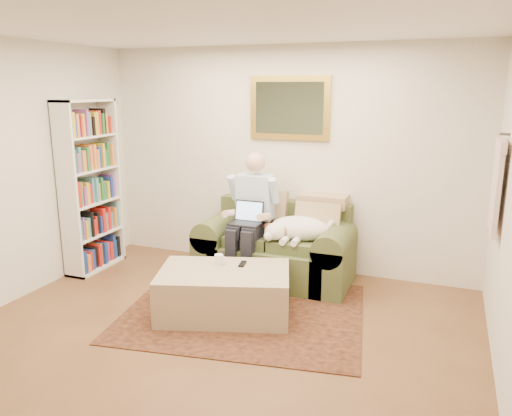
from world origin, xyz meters
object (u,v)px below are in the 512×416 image
Objects in this scene: seated_man at (249,219)px; coffee_mug at (219,259)px; sofa at (276,254)px; laptop at (247,218)px; sleeping_dog at (300,228)px; bookshelf at (90,186)px; ottoman at (224,292)px.

seated_man is 0.79m from coffee_mug.
sofa is 5.15× the size of laptop.
laptop is 0.59m from sleeping_dog.
sleeping_dog is 2.51m from bookshelf.
seated_man is at bearing 8.36° from bookshelf.
bookshelf is (-2.46, -0.35, 0.35)m from sleeping_dog.
seated_man reaches higher than ottoman.
sofa is at bearing 81.57° from ottoman.
bookshelf is (-1.88, 0.48, 0.51)m from coffee_mug.
sofa is 2.31m from bookshelf.
coffee_mug is (-0.02, -0.69, -0.26)m from laptop.
ottoman is at bearing -98.43° from sofa.
sofa is 0.85× the size of bookshelf.
ottoman is 0.33m from coffee_mug.
bookshelf reaches higher than sofa.
ottoman is at bearing -115.61° from sleeping_dog.
seated_man reaches higher than laptop.
sofa is at bearing 164.26° from sleeping_dog.
sofa is 1.39× the size of ottoman.
laptop is 0.27× the size of ottoman.
bookshelf reaches higher than coffee_mug.
seated_man is 4.33× the size of laptop.
seated_man is at bearing 96.41° from ottoman.
bookshelf is at bearing -171.64° from seated_man.
bookshelf reaches higher than laptop.
laptop is 3.31× the size of coffee_mug.
sleeping_dog is 1.02m from coffee_mug.
ottoman is (0.10, -0.89, -0.49)m from seated_man.
sofa is at bearing 31.45° from seated_man.
ottoman is at bearing -83.08° from laptop.
coffee_mug is at bearing -91.19° from seated_man.
sleeping_dog is 1.15m from ottoman.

